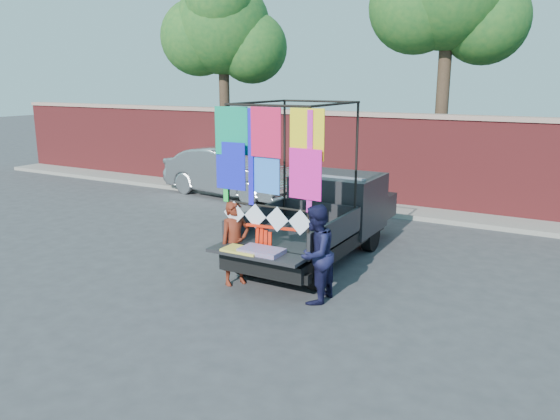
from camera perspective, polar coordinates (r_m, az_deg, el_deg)
The scene contains 9 objects.
ground at distance 9.70m, azimuth -2.10°, elevation -7.67°, with size 90.00×90.00×0.00m, color #38383A.
brick_wall at distance 15.59m, azimuth 11.58°, elevation 5.19°, with size 30.00×0.45×2.61m.
curb at distance 15.17m, azimuth 10.52°, elevation 0.15°, with size 30.00×1.20×0.12m, color gray.
tree_left at distance 19.47m, azimuth -6.08°, elevation 18.17°, with size 4.20×3.30×7.05m.
pickup_truck at distance 11.20m, azimuth 5.06°, elevation -0.60°, with size 1.97×4.96×3.12m.
sedan at distance 16.79m, azimuth -5.13°, elevation 3.97°, with size 1.57×4.50×1.48m, color #B3B7BB.
woman at distance 9.47m, azimuth -4.69°, elevation -3.47°, with size 0.54×0.36×1.49m, color maroon.
man at distance 8.69m, azimuth 3.70°, elevation -4.61°, with size 0.78×0.61×1.60m, color #151636.
streamer_bundle at distance 9.05m, azimuth -1.30°, elevation -2.96°, with size 0.98×0.19×0.67m.
Camera 1 is at (4.78, -7.68, 3.50)m, focal length 35.00 mm.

